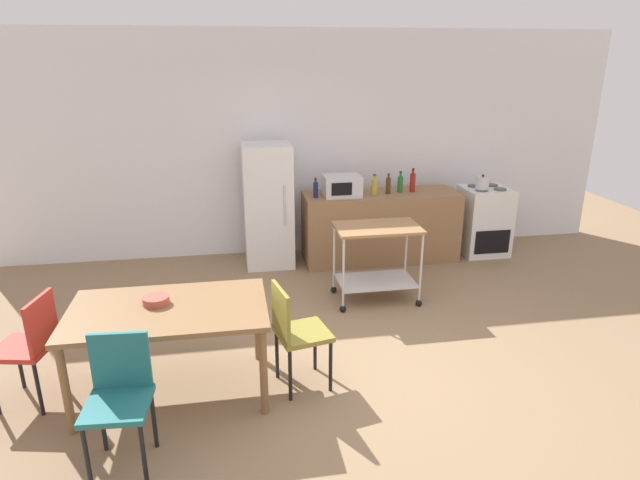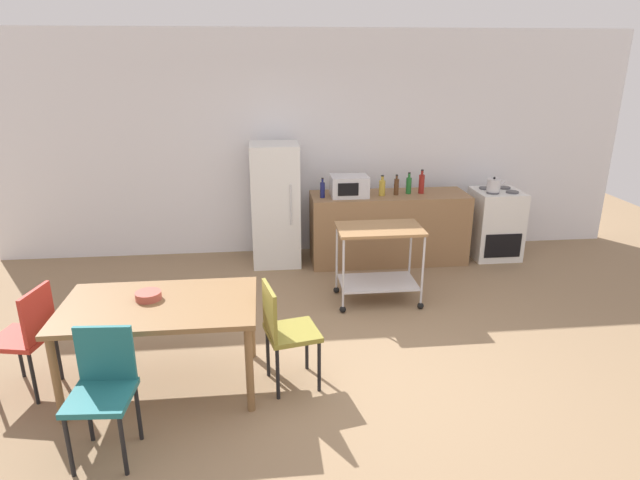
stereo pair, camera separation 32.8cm
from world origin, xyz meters
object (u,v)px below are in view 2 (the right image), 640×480
object	(u,v)px
chair_teal	(103,385)
stove_oven	(495,224)
microwave	(349,186)
kettle	(494,185)
chair_red	(28,333)
bottle_sesame_oil	(409,185)
chair_olive	(284,328)
dining_table	(160,312)
kitchen_cart	(379,252)
bottle_olive_oil	(322,190)
bottle_soda	(396,186)
fruit_bowl	(148,296)
bottle_sparkling_water	(382,187)
refrigerator	(275,205)
bottle_vinegar	(422,183)

from	to	relation	value
chair_teal	stove_oven	world-z (taller)	stove_oven
microwave	kettle	distance (m)	1.86
chair_red	bottle_sesame_oil	xyz separation A→B (m)	(3.71, 2.57, 0.49)
chair_teal	kettle	distance (m)	5.20
chair_teal	chair_olive	distance (m)	1.39
dining_table	kitchen_cart	xyz separation A→B (m)	(2.05, 1.42, -0.10)
bottle_olive_oil	bottle_soda	distance (m)	0.94
chair_olive	fruit_bowl	world-z (taller)	chair_olive
bottle_soda	bottle_sparkling_water	bearing A→B (deg)	-176.06
stove_oven	bottle_sesame_oil	world-z (taller)	bottle_sesame_oil
stove_oven	bottle_soda	bearing A→B (deg)	-177.47
kitchen_cart	bottle_soda	world-z (taller)	bottle_soda
refrigerator	kitchen_cart	distance (m)	1.70
chair_olive	stove_oven	world-z (taller)	stove_oven
stove_oven	fruit_bowl	size ratio (longest dim) A/B	4.55
dining_table	chair_olive	world-z (taller)	chair_olive
refrigerator	bottle_olive_oil	xyz separation A→B (m)	(0.58, -0.18, 0.23)
chair_red	bottle_soda	distance (m)	4.37
chair_red	microwave	distance (m)	3.89
chair_red	refrigerator	world-z (taller)	refrigerator
bottle_sparkling_water	bottle_vinegar	size ratio (longest dim) A/B	0.85
refrigerator	kettle	xyz separation A→B (m)	(2.78, -0.18, 0.23)
chair_red	bottle_vinegar	distance (m)	4.68
chair_red	kettle	xyz separation A→B (m)	(4.79, 2.49, 0.48)
kitchen_cart	microwave	xyz separation A→B (m)	(-0.15, 1.15, 0.46)
microwave	bottle_soda	bearing A→B (deg)	1.44
bottle_olive_oil	bottle_soda	world-z (taller)	bottle_soda
stove_oven	bottle_sparkling_water	size ratio (longest dim) A/B	3.58
refrigerator	bottle_sesame_oil	distance (m)	1.71
fruit_bowl	microwave	bearing A→B (deg)	51.27
chair_olive	kettle	xyz separation A→B (m)	(2.80, 2.62, 0.48)
chair_olive	kitchen_cart	bearing A→B (deg)	-47.99
chair_red	fruit_bowl	distance (m)	0.98
chair_olive	bottle_olive_oil	size ratio (longest dim) A/B	3.60
bottle_olive_oil	bottle_sesame_oil	bearing A→B (deg)	4.52
chair_olive	fruit_bowl	bearing A→B (deg)	69.19
refrigerator	stove_oven	bearing A→B (deg)	-1.60
bottle_sparkling_water	chair_red	bearing A→B (deg)	-143.13
chair_teal	bottle_sparkling_water	size ratio (longest dim) A/B	3.46
chair_teal	kettle	bearing A→B (deg)	43.12
chair_teal	kitchen_cart	bearing A→B (deg)	46.98
dining_table	fruit_bowl	distance (m)	0.17
dining_table	refrigerator	size ratio (longest dim) A/B	0.97
chair_red	dining_table	bearing A→B (deg)	98.91
dining_table	chair_red	bearing A→B (deg)	177.05
chair_red	stove_oven	distance (m)	5.55
chair_olive	refrigerator	world-z (taller)	refrigerator
refrigerator	microwave	bearing A→B (deg)	-9.72
chair_olive	bottle_soda	distance (m)	3.11
dining_table	kettle	size ratio (longest dim) A/B	6.26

